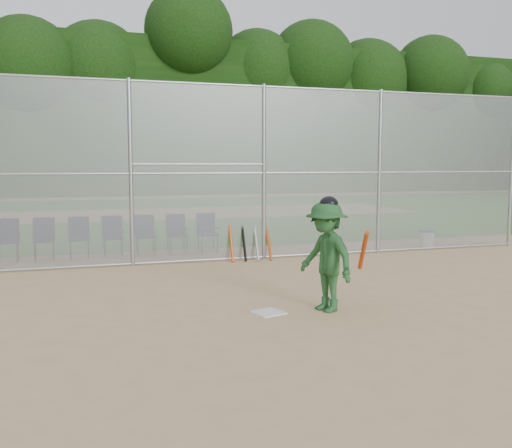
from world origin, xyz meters
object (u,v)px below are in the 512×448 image
object	(u,v)px
water_cooler	(427,239)
chair_0	(8,240)
home_plate	(268,312)
batter_at_plate	(326,256)

from	to	relation	value
water_cooler	chair_0	bearing A→B (deg)	173.57
home_plate	water_cooler	size ratio (longest dim) A/B	0.86
chair_0	home_plate	bearing A→B (deg)	-55.87
chair_0	batter_at_plate	bearing A→B (deg)	-51.19
water_cooler	chair_0	world-z (taller)	chair_0
home_plate	batter_at_plate	distance (m)	1.21
home_plate	water_cooler	xyz separation A→B (m)	(6.14, 4.93, 0.23)
chair_0	water_cooler	bearing A→B (deg)	-6.43
batter_at_plate	water_cooler	world-z (taller)	batter_at_plate
home_plate	chair_0	distance (m)	7.36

